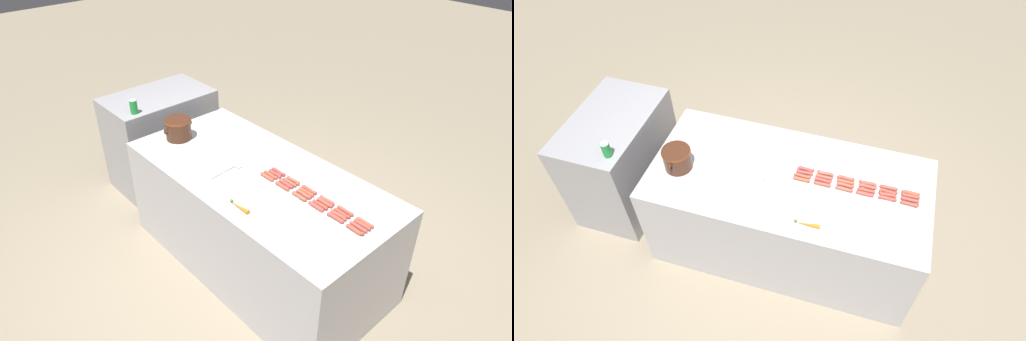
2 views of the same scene
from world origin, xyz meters
The scene contains 31 objects.
ground_plane centered at (0.00, 0.00, 0.00)m, with size 20.00×20.00×0.00m, color gray.
griddle_counter centered at (0.00, 0.00, 0.44)m, with size 1.00×2.10×0.88m.
back_cabinet centered at (0.11, 1.56, 0.48)m, with size 1.00×0.62×0.95m, color #A0A0A4.
hot_dog_0 centered at (0.00, -0.88, 0.89)m, with size 0.03×0.13×0.03m.
hot_dog_1 centered at (0.01, -0.72, 0.89)m, with size 0.03×0.13×0.03m.
hot_dog_2 centered at (0.00, -0.56, 0.89)m, with size 0.03×0.13×0.03m.
hot_dog_3 centered at (0.00, -0.41, 0.89)m, with size 0.03×0.13×0.03m.
hot_dog_4 centered at (0.00, -0.25, 0.89)m, with size 0.03×0.13×0.03m.
hot_dog_5 centered at (0.00, -0.09, 0.89)m, with size 0.03×0.13×0.03m.
hot_dog_6 centered at (0.04, -0.87, 0.89)m, with size 0.03×0.13×0.03m.
hot_dog_7 centered at (0.04, -0.72, 0.89)m, with size 0.03×0.13×0.03m.
hot_dog_8 centered at (0.03, -0.57, 0.89)m, with size 0.03×0.13×0.03m.
hot_dog_9 centered at (0.04, -0.41, 0.89)m, with size 0.03×0.13×0.03m.
hot_dog_10 centered at (0.04, -0.25, 0.89)m, with size 0.03×0.13×0.03m.
hot_dog_11 centered at (0.03, -0.09, 0.89)m, with size 0.03×0.13×0.03m.
hot_dog_12 centered at (0.07, -0.88, 0.89)m, with size 0.03×0.13×0.03m.
hot_dog_13 centered at (0.07, -0.72, 0.89)m, with size 0.03×0.13×0.03m.
hot_dog_14 centered at (0.07, -0.57, 0.89)m, with size 0.03×0.13×0.03m.
hot_dog_15 centered at (0.07, -0.41, 0.89)m, with size 0.03×0.13×0.03m.
hot_dog_16 centered at (0.07, -0.25, 0.89)m, with size 0.03×0.13×0.03m.
hot_dog_17 centered at (0.07, -0.10, 0.89)m, with size 0.03×0.13×0.03m.
hot_dog_18 centered at (0.10, -0.87, 0.89)m, with size 0.03×0.13×0.03m.
hot_dog_19 centered at (0.10, -0.72, 0.89)m, with size 0.03×0.13×0.03m.
hot_dog_20 centered at (0.10, -0.57, 0.89)m, with size 0.03×0.13×0.03m.
hot_dog_21 centered at (0.10, -0.40, 0.89)m, with size 0.03×0.13×0.03m.
hot_dog_22 centered at (0.11, -0.25, 0.89)m, with size 0.04×0.13×0.03m.
hot_dog_23 centered at (0.11, -0.10, 0.89)m, with size 0.03×0.13×0.03m.
bean_pot centered at (-0.13, 0.83, 0.97)m, with size 0.27×0.22×0.17m.
serving_spoon centered at (-0.10, 0.17, 0.88)m, with size 0.27×0.07×0.02m.
carrot centered at (-0.38, -0.23, 0.89)m, with size 0.04×0.18×0.03m.
soda_can centered at (-0.24, 1.34, 1.02)m, with size 0.07×0.07×0.13m.
Camera 1 is at (-1.86, -2.04, 2.70)m, focal length 31.85 mm.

